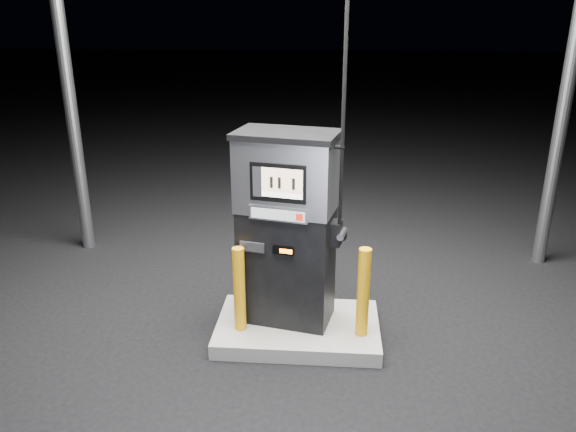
{
  "coord_description": "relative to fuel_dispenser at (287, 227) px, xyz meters",
  "views": [
    {
      "loc": [
        0.28,
        -4.85,
        3.08
      ],
      "look_at": [
        -0.1,
        0.0,
        1.27
      ],
      "focal_mm": 35.0,
      "sensor_mm": 36.0,
      "label": 1
    }
  ],
  "objects": [
    {
      "name": "bollard_left",
      "position": [
        -0.43,
        -0.26,
        -0.55
      ],
      "size": [
        0.14,
        0.14,
        0.85
      ],
      "primitive_type": "cylinder",
      "rotation": [
        0.0,
        0.0,
        -0.22
      ],
      "color": "orange",
      "rests_on": "pump_island"
    },
    {
      "name": "fuel_dispenser",
      "position": [
        0.0,
        0.0,
        0.0
      ],
      "size": [
        1.09,
        0.74,
        3.92
      ],
      "rotation": [
        0.0,
        0.0,
        -0.21
      ],
      "color": "black",
      "rests_on": "pump_island"
    },
    {
      "name": "pump_island",
      "position": [
        0.12,
        -0.1,
        -1.05
      ],
      "size": [
        1.6,
        1.0,
        0.15
      ],
      "primitive_type": "cube",
      "color": "slate",
      "rests_on": "ground"
    },
    {
      "name": "ground",
      "position": [
        0.12,
        -0.1,
        -1.12
      ],
      "size": [
        80.0,
        80.0,
        0.0
      ],
      "primitive_type": "plane",
      "color": "black",
      "rests_on": "ground"
    },
    {
      "name": "bollard_right",
      "position": [
        0.73,
        -0.26,
        -0.53
      ],
      "size": [
        0.12,
        0.12,
        0.89
      ],
      "primitive_type": "cylinder",
      "rotation": [
        0.0,
        0.0,
        0.06
      ],
      "color": "orange",
      "rests_on": "pump_island"
    }
  ]
}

